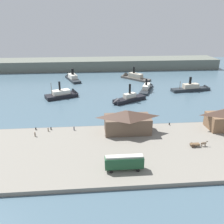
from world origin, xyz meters
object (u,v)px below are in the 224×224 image
at_px(street_tram, 124,162).
at_px(horse_cart, 198,144).
at_px(ferry_approaching_east, 132,77).
at_px(ferry_shed_central_terminal, 127,121).
at_px(mooring_post_center_west, 51,128).
at_px(mooring_post_center_east, 169,124).
at_px(ferry_moored_east, 72,77).
at_px(mooring_post_west, 36,129).
at_px(ferry_outer_harbor, 127,99).
at_px(pedestrian_by_tram, 48,130).
at_px(ferry_moored_west, 65,94).
at_px(ferry_mid_harbor, 147,87).
at_px(pedestrian_walking_east, 35,134).
at_px(ferry_approaching_west, 194,88).
at_px(pedestrian_walking_west, 74,128).

xyz_separation_m(street_tram, horse_cart, (25.59, 10.81, -1.70)).
bearing_deg(ferry_approaching_east, ferry_shed_central_terminal, -100.40).
bearing_deg(street_tram, ferry_shed_central_terminal, 79.65).
xyz_separation_m(horse_cart, ferry_approaching_east, (-5.88, 96.66, -0.80)).
height_order(mooring_post_center_west, mooring_post_center_east, same).
relative_size(ferry_shed_central_terminal, street_tram, 1.58).
xyz_separation_m(ferry_approaching_east, ferry_moored_east, (-41.14, 0.90, 0.19)).
relative_size(ferry_shed_central_terminal, mooring_post_west, 18.50).
height_order(mooring_post_center_east, ferry_outer_harbor, ferry_outer_harbor).
bearing_deg(ferry_shed_central_terminal, mooring_post_center_east, 14.56).
xyz_separation_m(street_tram, mooring_post_west, (-29.29, 27.94, -2.18)).
bearing_deg(pedestrian_by_tram, ferry_moored_west, 87.23).
distance_m(mooring_post_west, ferry_mid_harbor, 75.42).
xyz_separation_m(pedestrian_by_tram, ferry_approaching_east, (44.19, 81.21, -0.57)).
relative_size(ferry_shed_central_terminal, mooring_post_center_west, 18.50).
distance_m(mooring_post_west, mooring_post_center_east, 50.68).
bearing_deg(ferry_moored_west, ferry_moored_east, 88.61).
xyz_separation_m(ferry_shed_central_terminal, street_tram, (-4.29, -23.49, -1.58)).
relative_size(pedestrian_by_tram, ferry_outer_harbor, 0.08).
relative_size(pedestrian_walking_east, ferry_approaching_west, 0.07).
bearing_deg(ferry_moored_west, ferry_mid_harbor, 12.54).
xyz_separation_m(ferry_mid_harbor, ferry_approaching_west, (26.68, -4.88, 0.26)).
distance_m(horse_cart, ferry_approaching_west, 70.02).
distance_m(pedestrian_walking_east, pedestrian_by_tram, 5.42).
distance_m(street_tram, ferry_moored_west, 73.98).
bearing_deg(ferry_approaching_west, mooring_post_center_west, -147.13).
distance_m(pedestrian_walking_east, ferry_approaching_east, 97.61).
bearing_deg(horse_cart, pedestrian_walking_east, 167.73).
height_order(horse_cart, ferry_moored_east, ferry_moored_east).
bearing_deg(ferry_mid_harbor, horse_cart, -89.05).
height_order(ferry_moored_west, ferry_outer_harbor, ferry_outer_harbor).
xyz_separation_m(street_tram, mooring_post_center_east, (21.39, 27.94, -2.18)).
xyz_separation_m(mooring_post_center_west, ferry_moored_east, (2.28, 80.71, -0.14)).
bearing_deg(mooring_post_west, horse_cart, -17.34).
bearing_deg(ferry_shed_central_terminal, horse_cart, -30.78).
height_order(ferry_moored_east, ferry_approaching_west, ferry_approaching_west).
distance_m(pedestrian_walking_west, pedestrian_walking_east, 13.87).
xyz_separation_m(pedestrian_by_tram, ferry_approaching_west, (75.59, 49.75, -0.42)).
bearing_deg(ferry_outer_harbor, pedestrian_walking_west, -126.33).
bearing_deg(ferry_approaching_east, pedestrian_walking_west, -113.26).
relative_size(pedestrian_walking_east, mooring_post_center_west, 1.95).
xyz_separation_m(mooring_post_west, ferry_mid_harbor, (53.71, 52.94, -0.43)).
xyz_separation_m(ferry_approaching_east, ferry_outer_harbor, (-10.57, -48.05, 0.09)).
xyz_separation_m(street_tram, ferry_outer_harbor, (9.13, 59.41, -2.41)).
relative_size(pedestrian_walking_west, pedestrian_walking_east, 0.91).
bearing_deg(street_tram, ferry_moored_east, 101.19).
distance_m(ferry_approaching_east, ferry_outer_harbor, 49.20).
height_order(mooring_post_center_west, ferry_outer_harbor, ferry_outer_harbor).
distance_m(street_tram, pedestrian_by_tram, 35.96).
distance_m(pedestrian_walking_west, mooring_post_center_west, 8.68).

